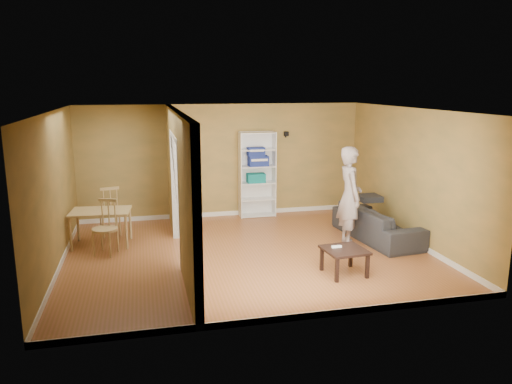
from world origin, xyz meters
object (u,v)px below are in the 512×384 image
at_px(person, 350,188).
at_px(coffee_table, 344,253).
at_px(dining_table, 101,214).
at_px(chair_near, 105,228).
at_px(bookshelf, 257,174).
at_px(chair_far, 109,210).
at_px(chair_left, 55,224).
at_px(sofa, 377,218).

relative_size(person, coffee_table, 3.44).
bearing_deg(dining_table, chair_near, -79.64).
relative_size(bookshelf, dining_table, 1.80).
bearing_deg(person, chair_far, 75.21).
bearing_deg(bookshelf, chair_far, -165.31).
xyz_separation_m(dining_table, chair_near, (0.11, -0.59, -0.10)).
distance_m(bookshelf, chair_left, 4.52).
bearing_deg(bookshelf, sofa, -50.19).
height_order(sofa, chair_left, chair_left).
xyz_separation_m(person, coffee_table, (-0.70, -1.46, -0.75)).
bearing_deg(dining_table, sofa, -8.83).
height_order(sofa, coffee_table, sofa).
bearing_deg(person, dining_table, 82.86).
bearing_deg(bookshelf, coffee_table, -82.14).
xyz_separation_m(bookshelf, dining_table, (-3.40, -1.49, -0.38)).
relative_size(dining_table, chair_far, 1.05).
bearing_deg(sofa, dining_table, 74.92).
relative_size(bookshelf, coffee_table, 3.05).
relative_size(bookshelf, chair_far, 1.89).
xyz_separation_m(dining_table, chair_left, (-0.82, -0.02, -0.14)).
bearing_deg(person, chair_left, 84.83).
relative_size(bookshelf, chair_near, 1.96).
height_order(dining_table, chair_near, chair_near).
bearing_deg(chair_far, person, 147.33).
bearing_deg(bookshelf, chair_left, -160.41).
distance_m(coffee_table, chair_far, 4.92).
distance_m(person, chair_near, 4.60).
xyz_separation_m(chair_left, chair_near, (0.93, -0.57, 0.03)).
relative_size(sofa, chair_near, 2.19).
bearing_deg(person, chair_near, 89.81).
distance_m(person, bookshelf, 2.79).
xyz_separation_m(person, dining_table, (-4.64, 1.01, -0.51)).
distance_m(sofa, chair_far, 5.41).
height_order(bookshelf, coffee_table, bookshelf).
relative_size(chair_left, chair_far, 0.90).
bearing_deg(coffee_table, chair_far, 141.02).
distance_m(coffee_table, chair_left, 5.37).
relative_size(dining_table, chair_left, 1.16).
bearing_deg(coffee_table, chair_left, 152.82).
bearing_deg(dining_table, person, -12.28).
height_order(sofa, chair_near, chair_near).
distance_m(bookshelf, chair_far, 3.42).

